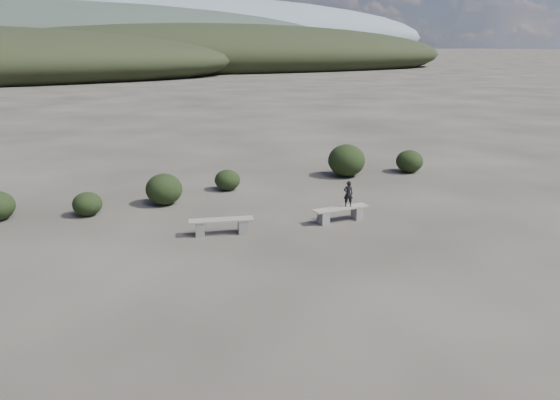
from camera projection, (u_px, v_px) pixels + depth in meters
ground at (348, 275)px, 13.72m from camera, size 1200.00×1200.00×0.00m
bench_left at (221, 225)px, 16.61m from camera, size 2.00×0.89×0.49m
bench_right at (341, 213)px, 17.82m from camera, size 1.93×0.41×0.48m
seated_person at (348, 194)px, 17.76m from camera, size 0.36×0.30×0.85m
shrub_a at (87, 204)px, 18.44m from camera, size 0.99×0.99×0.81m
shrub_b at (164, 189)px, 19.69m from camera, size 1.32×1.32×1.13m
shrub_c at (227, 180)px, 21.68m from camera, size 1.02×1.02×0.82m
shrub_d at (347, 160)px, 23.87m from camera, size 1.62×1.62×1.42m
shrub_e at (409, 161)px, 24.67m from camera, size 1.22×1.22×1.01m
mountain_ridges at (10, 35)px, 302.49m from camera, size 500.00×400.00×56.00m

